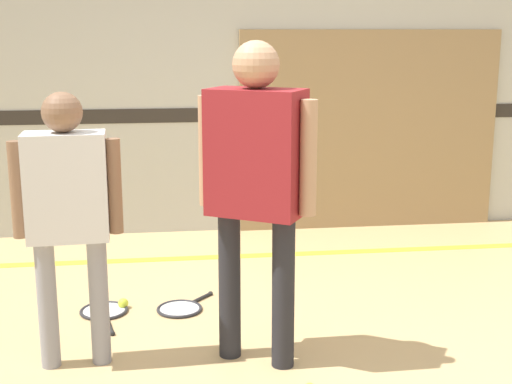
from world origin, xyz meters
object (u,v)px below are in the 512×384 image
at_px(tennis_ball_by_spare_racket, 123,303).
at_px(person_instructor, 256,170).
at_px(person_student_left, 67,201).
at_px(racket_second_spare, 181,308).
at_px(racket_spare_on_floor, 104,312).

bearing_deg(tennis_ball_by_spare_racket, person_instructor, -48.17).
bearing_deg(person_student_left, tennis_ball_by_spare_racket, 71.88).
bearing_deg(tennis_ball_by_spare_racket, racket_second_spare, -10.71).
bearing_deg(person_instructor, racket_spare_on_floor, 168.92).
xyz_separation_m(racket_second_spare, tennis_ball_by_spare_racket, (-0.37, 0.07, 0.02)).
bearing_deg(tennis_ball_by_spare_racket, person_student_left, -105.13).
relative_size(racket_spare_on_floor, racket_second_spare, 1.21).
xyz_separation_m(person_student_left, racket_spare_on_floor, (0.09, 0.68, -0.88)).
distance_m(racket_second_spare, tennis_ball_by_spare_racket, 0.37).
height_order(racket_second_spare, tennis_ball_by_spare_racket, tennis_ball_by_spare_racket).
xyz_separation_m(racket_spare_on_floor, racket_second_spare, (0.48, 0.00, 0.00)).
relative_size(racket_second_spare, tennis_ball_by_spare_racket, 6.99).
height_order(person_instructor, racket_spare_on_floor, person_instructor).
bearing_deg(person_instructor, racket_second_spare, 146.99).
distance_m(person_instructor, racket_spare_on_floor, 1.54).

